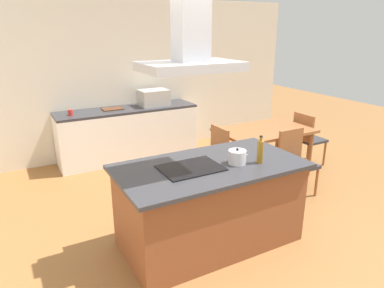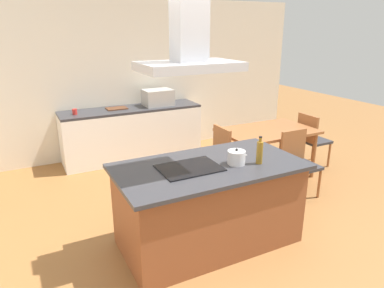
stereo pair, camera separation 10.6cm
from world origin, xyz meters
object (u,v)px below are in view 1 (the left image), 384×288
(olive_oil_bottle, at_px, (260,151))
(cooktop, at_px, (191,168))
(chair_at_left_end, at_px, (213,154))
(tea_kettle, at_px, (237,157))
(range_hood, at_px, (191,42))
(coffee_mug_red, at_px, (70,113))
(chair_facing_island, at_px, (295,158))
(chair_at_right_end, at_px, (307,136))
(dining_table, at_px, (264,134))
(countertop_microwave, at_px, (154,98))
(cutting_board, at_px, (112,109))

(olive_oil_bottle, bearing_deg, cooktop, 163.77)
(olive_oil_bottle, distance_m, chair_at_left_end, 1.48)
(tea_kettle, bearing_deg, range_hood, 166.92)
(coffee_mug_red, bearing_deg, chair_at_left_end, -46.38)
(cooktop, distance_m, chair_facing_island, 2.00)
(cooktop, height_order, chair_at_left_end, cooktop)
(olive_oil_bottle, bearing_deg, tea_kettle, 157.20)
(chair_at_left_end, distance_m, chair_at_right_end, 1.83)
(tea_kettle, xyz_separation_m, chair_facing_island, (1.42, 0.60, -0.46))
(tea_kettle, xyz_separation_m, chair_at_right_end, (2.34, 1.26, -0.46))
(chair_at_right_end, bearing_deg, range_hood, -157.77)
(olive_oil_bottle, relative_size, dining_table, 0.21)
(tea_kettle, bearing_deg, chair_at_left_end, 68.10)
(countertop_microwave, bearing_deg, coffee_mug_red, -178.14)
(cutting_board, height_order, range_hood, range_hood)
(cutting_board, bearing_deg, countertop_microwave, -3.89)
(countertop_microwave, height_order, dining_table, countertop_microwave)
(countertop_microwave, xyz_separation_m, chair_facing_island, (1.08, -2.40, -0.53))
(coffee_mug_red, bearing_deg, olive_oil_bottle, -66.60)
(coffee_mug_red, bearing_deg, dining_table, -33.75)
(dining_table, distance_m, chair_facing_island, 0.68)
(cooktop, relative_size, chair_at_right_end, 0.67)
(dining_table, bearing_deg, cutting_board, 135.60)
(countertop_microwave, bearing_deg, olive_oil_bottle, -92.31)
(cutting_board, height_order, chair_at_right_end, cutting_board)
(countertop_microwave, relative_size, chair_facing_island, 0.56)
(olive_oil_bottle, bearing_deg, chair_at_left_end, 77.88)
(cutting_board, bearing_deg, tea_kettle, -82.60)
(countertop_microwave, distance_m, range_hood, 3.18)
(olive_oil_bottle, distance_m, cutting_board, 3.19)
(chair_at_left_end, relative_size, chair_facing_island, 1.00)
(countertop_microwave, relative_size, chair_at_right_end, 0.56)
(cutting_board, distance_m, chair_facing_island, 3.07)
(coffee_mug_red, height_order, dining_table, coffee_mug_red)
(dining_table, relative_size, range_hood, 1.56)
(chair_at_left_end, distance_m, chair_facing_island, 1.13)
(chair_facing_island, height_order, range_hood, range_hood)
(olive_oil_bottle, xyz_separation_m, dining_table, (1.21, 1.35, -0.36))
(cutting_board, relative_size, dining_table, 0.24)
(countertop_microwave, height_order, coffee_mug_red, countertop_microwave)
(dining_table, bearing_deg, tea_kettle, -138.44)
(coffee_mug_red, height_order, chair_at_left_end, coffee_mug_red)
(tea_kettle, xyz_separation_m, coffee_mug_red, (-1.10, 2.94, -0.03))
(cutting_board, distance_m, chair_at_left_end, 2.04)
(range_hood, bearing_deg, chair_at_right_end, 22.23)
(countertop_microwave, bearing_deg, cutting_board, 176.11)
(tea_kettle, xyz_separation_m, range_hood, (-0.48, 0.11, 1.13))
(coffee_mug_red, bearing_deg, countertop_microwave, 1.86)
(range_hood, bearing_deg, countertop_microwave, 74.15)
(range_hood, bearing_deg, chair_facing_island, 14.33)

